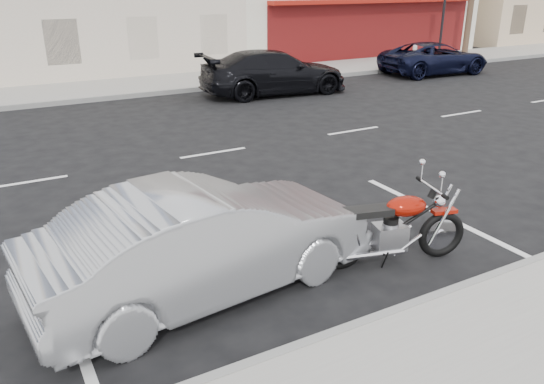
{
  "coord_description": "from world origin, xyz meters",
  "views": [
    {
      "loc": [
        -6.45,
        -10.83,
        3.68
      ],
      "look_at": [
        -2.96,
        -4.53,
        0.8
      ],
      "focal_mm": 35.0,
      "sensor_mm": 36.0,
      "label": 1
    }
  ],
  "objects_px": {
    "car_far": "(274,72)",
    "traffic_light": "(445,6)",
    "motorcycle": "(444,224)",
    "fire_hydrant": "(415,52)",
    "sedan_silver": "(205,241)",
    "suv_far": "(435,58)"
  },
  "relations": [
    {
      "from": "fire_hydrant",
      "to": "sedan_silver",
      "type": "relative_size",
      "value": 0.17
    },
    {
      "from": "motorcycle",
      "to": "traffic_light",
      "type": "bearing_deg",
      "value": 59.93
    },
    {
      "from": "fire_hydrant",
      "to": "sedan_silver",
      "type": "distance_m",
      "value": 21.43
    },
    {
      "from": "traffic_light",
      "to": "suv_far",
      "type": "distance_m",
      "value": 4.37
    },
    {
      "from": "motorcycle",
      "to": "sedan_silver",
      "type": "distance_m",
      "value": 3.37
    },
    {
      "from": "traffic_light",
      "to": "motorcycle",
      "type": "bearing_deg",
      "value": -135.26
    },
    {
      "from": "motorcycle",
      "to": "car_far",
      "type": "xyz_separation_m",
      "value": [
        3.64,
        11.42,
        0.25
      ]
    },
    {
      "from": "car_far",
      "to": "fire_hydrant",
      "type": "bearing_deg",
      "value": -66.55
    },
    {
      "from": "fire_hydrant",
      "to": "motorcycle",
      "type": "relative_size",
      "value": 0.34
    },
    {
      "from": "traffic_light",
      "to": "fire_hydrant",
      "type": "bearing_deg",
      "value": 173.64
    },
    {
      "from": "motorcycle",
      "to": "suv_far",
      "type": "height_order",
      "value": "suv_far"
    },
    {
      "from": "car_far",
      "to": "motorcycle",
      "type": "bearing_deg",
      "value": 167.07
    },
    {
      "from": "motorcycle",
      "to": "car_far",
      "type": "height_order",
      "value": "car_far"
    },
    {
      "from": "motorcycle",
      "to": "car_far",
      "type": "relative_size",
      "value": 0.42
    },
    {
      "from": "fire_hydrant",
      "to": "traffic_light",
      "type": "bearing_deg",
      "value": -6.36
    },
    {
      "from": "sedan_silver",
      "to": "suv_far",
      "type": "relative_size",
      "value": 0.91
    },
    {
      "from": "car_far",
      "to": "traffic_light",
      "type": "bearing_deg",
      "value": -69.78
    },
    {
      "from": "sedan_silver",
      "to": "traffic_light",
      "type": "bearing_deg",
      "value": -59.19
    },
    {
      "from": "fire_hydrant",
      "to": "suv_far",
      "type": "xyz_separation_m",
      "value": [
        -1.47,
        -2.75,
        0.13
      ]
    },
    {
      "from": "suv_far",
      "to": "car_far",
      "type": "distance_m",
      "value": 7.99
    },
    {
      "from": "traffic_light",
      "to": "suv_far",
      "type": "height_order",
      "value": "traffic_light"
    },
    {
      "from": "sedan_silver",
      "to": "car_far",
      "type": "distance_m",
      "value": 12.7
    }
  ]
}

